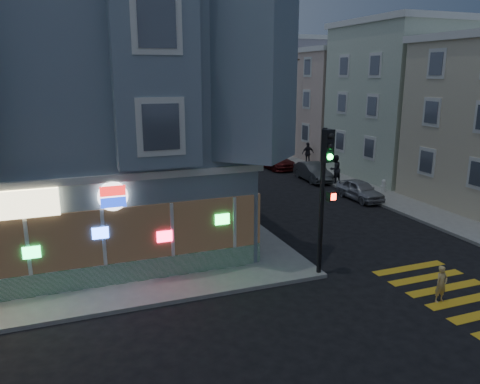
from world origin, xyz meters
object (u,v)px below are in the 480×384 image
street_tree_near (260,111)px  parked_car_a (360,190)px  utility_pole (286,106)px  pedestrian_b (308,153)px  running_child (441,284)px  fire_hydrant (384,185)px  parked_car_b (313,172)px  parked_car_d (250,149)px  street_tree_far (232,106)px  traffic_signal (325,178)px  pedestrian_a (335,169)px  parked_car_c (274,160)px

street_tree_near → parked_car_a: 19.27m
utility_pole → pedestrian_b: utility_pole is taller
running_child → fire_hydrant: size_ratio=1.64×
parked_car_b → running_child: bearing=-102.7°
parked_car_d → street_tree_near: bearing=58.4°
parked_car_b → pedestrian_b: bearing=68.3°
street_tree_far → parked_car_b: bearing=-94.3°
parked_car_b → traffic_signal: bearing=-114.9°
utility_pole → street_tree_near: bearing=88.1°
running_child → parked_car_d: size_ratio=0.24×
utility_pole → parked_car_d: (-2.06, 3.08, -4.05)m
parked_car_b → pedestrian_a: bearing=-63.3°
street_tree_near → fire_hydrant: (0.80, -18.17, -3.38)m
traffic_signal → fire_hydrant: traffic_signal is taller
parked_car_b → street_tree_far: bearing=89.1°
street_tree_near → running_child: bearing=-102.1°
street_tree_far → parked_car_b: street_tree_far is taller
parked_car_a → parked_car_b: (-0.09, 5.60, 0.04)m
pedestrian_a → parked_car_a: size_ratio=0.54×
parked_car_c → pedestrian_a: bearing=-83.8°
running_child → fire_hydrant: bearing=57.1°
street_tree_near → pedestrian_b: 8.74m
street_tree_far → fire_hydrant: 26.40m
utility_pole → parked_car_b: size_ratio=2.30×
parked_car_a → parked_car_d: parked_car_d is taller
pedestrian_a → parked_car_c: (-1.41, 6.90, -0.44)m
pedestrian_a → traffic_signal: bearing=38.0°
street_tree_far → parked_car_b: (-1.59, -21.32, -3.29)m
parked_car_b → parked_car_d: size_ratio=0.73×
street_tree_near → traffic_signal: size_ratio=0.97×
street_tree_near → parked_car_c: size_ratio=1.15×
pedestrian_b → parked_car_b: (-2.39, -5.11, -0.40)m
running_child → utility_pole: bearing=72.8°
street_tree_far → parked_car_d: (-2.26, -10.92, -3.19)m
utility_pole → pedestrian_a: 9.76m
street_tree_far → fire_hydrant: (0.80, -26.17, -3.38)m
parked_car_a → fire_hydrant: size_ratio=4.56×
pedestrian_b → parked_car_d: 6.12m
utility_pole → parked_car_b: utility_pole is taller
pedestrian_b → street_tree_near: bearing=-82.0°
fire_hydrant → street_tree_near: bearing=92.5°
utility_pole → fire_hydrant: 12.93m
running_child → parked_car_d: bearing=78.4°
pedestrian_a → running_child: bearing=51.7°
parked_car_d → pedestrian_b: bearing=-53.8°
running_child → pedestrian_b: (7.45, 22.76, 0.41)m
pedestrian_a → parked_car_d: 12.18m
parked_car_c → traffic_signal: traffic_signal is taller
utility_pole → street_tree_far: utility_pole is taller
running_child → parked_car_a: (5.15, 12.04, -0.03)m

